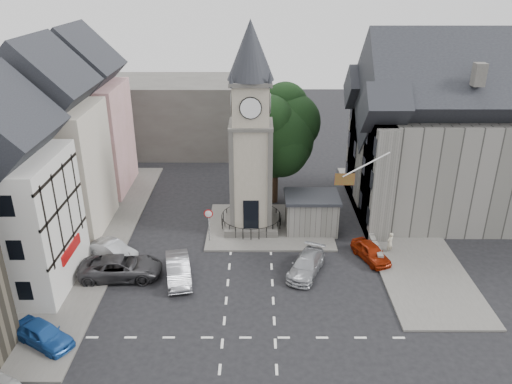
{
  "coord_description": "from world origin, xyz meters",
  "views": [
    {
      "loc": [
        0.45,
        -28.2,
        19.26
      ],
      "look_at": [
        0.39,
        5.0,
        4.48
      ],
      "focal_mm": 35.0,
      "sensor_mm": 36.0,
      "label": 1
    }
  ],
  "objects_px": {
    "pedestrian": "(390,243)",
    "car_west_blue": "(43,334)",
    "car_east_red": "(371,252)",
    "clock_tower": "(251,132)",
    "stone_shelter": "(311,213)"
  },
  "relations": [
    {
      "from": "pedestrian",
      "to": "car_west_blue",
      "type": "bearing_deg",
      "value": -11.42
    },
    {
      "from": "car_east_red",
      "to": "pedestrian",
      "type": "distance_m",
      "value": 1.88
    },
    {
      "from": "clock_tower",
      "to": "car_east_red",
      "type": "xyz_separation_m",
      "value": [
        8.71,
        -4.99,
        -7.5
      ]
    },
    {
      "from": "clock_tower",
      "to": "stone_shelter",
      "type": "relative_size",
      "value": 3.78
    },
    {
      "from": "pedestrian",
      "to": "clock_tower",
      "type": "bearing_deg",
      "value": -57.29
    },
    {
      "from": "car_east_red",
      "to": "clock_tower",
      "type": "bearing_deg",
      "value": 128.22
    },
    {
      "from": "clock_tower",
      "to": "car_east_red",
      "type": "height_order",
      "value": "clock_tower"
    },
    {
      "from": "pedestrian",
      "to": "stone_shelter",
      "type": "bearing_deg",
      "value": -68.63
    },
    {
      "from": "stone_shelter",
      "to": "car_east_red",
      "type": "xyz_separation_m",
      "value": [
        3.91,
        -4.5,
        -0.92
      ]
    },
    {
      "from": "stone_shelter",
      "to": "car_east_red",
      "type": "bearing_deg",
      "value": -49.0
    },
    {
      "from": "stone_shelter",
      "to": "pedestrian",
      "type": "relative_size",
      "value": 2.6
    },
    {
      "from": "clock_tower",
      "to": "car_east_red",
      "type": "distance_m",
      "value": 12.53
    },
    {
      "from": "car_west_blue",
      "to": "pedestrian",
      "type": "bearing_deg",
      "value": -34.22
    },
    {
      "from": "clock_tower",
      "to": "pedestrian",
      "type": "distance_m",
      "value": 13.25
    },
    {
      "from": "car_west_blue",
      "to": "car_east_red",
      "type": "xyz_separation_m",
      "value": [
        20.21,
        9.0,
        -0.04
      ]
    }
  ]
}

